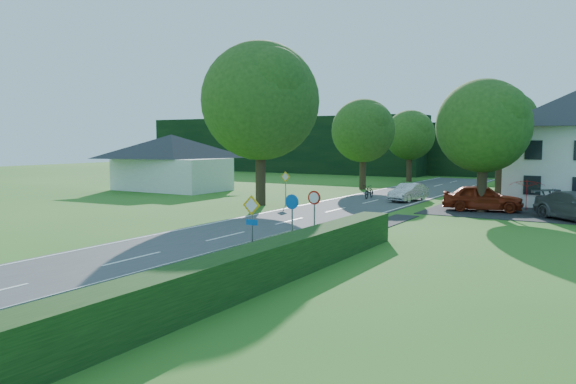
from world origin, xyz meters
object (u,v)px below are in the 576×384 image
Objects in this scene: moving_car at (408,192)px; parked_car_silver_a at (544,195)px; parasol at (527,195)px; motorcycle at (369,191)px; streetlight at (483,143)px; parked_car_red at (482,198)px.

parked_car_silver_a is (9.33, 1.13, 0.18)m from moving_car.
moving_car is 1.77× the size of parasol.
motorcycle is 0.39× the size of parked_car_silver_a.
parked_car_silver_a is (3.59, 2.91, -3.57)m from streetlight.
moving_car is 0.81× the size of parked_car_red.
motorcycle is at bearing 55.78° from parked_car_red.
moving_car is at bearing 162.71° from streetlight.
parked_car_red is at bearing -19.87° from moving_car.
moving_car is at bearing 49.14° from parked_car_red.
streetlight is 1.96× the size of moving_car.
parked_car_red is 0.98× the size of parked_car_silver_a.
streetlight is 3.46× the size of parasol.
parked_car_red reaches higher than motorcycle.
streetlight is at bearing 130.49° from parked_car_silver_a.
streetlight is 3.89m from parked_car_red.
parked_car_silver_a reaches higher than motorcycle.
moving_car is 3.41m from motorcycle.
parasol is (2.48, 1.55, 0.18)m from parked_car_red.
parasol is (-0.72, -2.87, 0.18)m from parked_car_silver_a.
parasol reaches higher than moving_car.
streetlight is 10.17m from motorcycle.
parked_car_silver_a is at bearing 75.98° from parasol.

